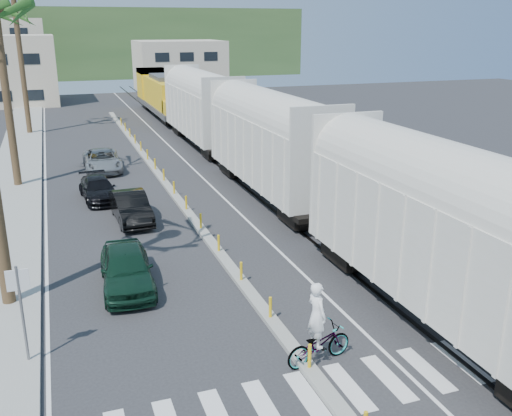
{
  "coord_description": "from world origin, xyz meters",
  "views": [
    {
      "loc": [
        -5.95,
        -13.32,
        9.14
      ],
      "look_at": [
        1.49,
        7.56,
        2.0
      ],
      "focal_mm": 40.0,
      "sensor_mm": 36.0,
      "label": 1
    }
  ],
  "objects_px": {
    "street_sign": "(21,301)",
    "car_second": "(131,207)",
    "car_lead": "(127,268)",
    "cyclist": "(318,337)"
  },
  "relations": [
    {
      "from": "car_lead",
      "to": "cyclist",
      "type": "distance_m",
      "value": 8.03
    },
    {
      "from": "street_sign",
      "to": "car_lead",
      "type": "relative_size",
      "value": 0.65
    },
    {
      "from": "car_second",
      "to": "cyclist",
      "type": "distance_m",
      "value": 14.5
    },
    {
      "from": "car_lead",
      "to": "car_second",
      "type": "height_order",
      "value": "car_lead"
    },
    {
      "from": "street_sign",
      "to": "cyclist",
      "type": "bearing_deg",
      "value": -18.86
    },
    {
      "from": "cyclist",
      "to": "street_sign",
      "type": "bearing_deg",
      "value": 60.42
    },
    {
      "from": "street_sign",
      "to": "car_second",
      "type": "relative_size",
      "value": 0.68
    },
    {
      "from": "street_sign",
      "to": "car_lead",
      "type": "xyz_separation_m",
      "value": [
        3.29,
        4.05,
        -1.21
      ]
    },
    {
      "from": "car_second",
      "to": "cyclist",
      "type": "height_order",
      "value": "cyclist"
    },
    {
      "from": "street_sign",
      "to": "car_second",
      "type": "distance_m",
      "value": 12.38
    }
  ]
}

